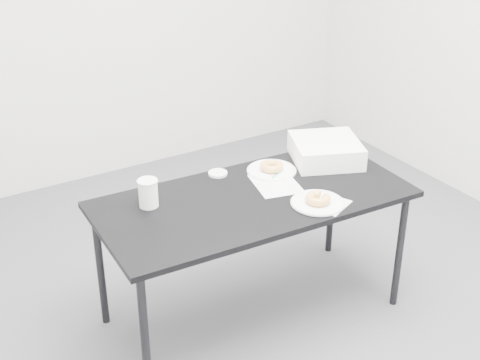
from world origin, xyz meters
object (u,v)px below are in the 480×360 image
donut_near (318,199)px  plate_near (318,203)px  pen (278,174)px  plate_far (272,170)px  bakery_box (326,150)px  table (253,206)px  scorecard (276,184)px  coffee_cup (148,193)px  donut_far (272,166)px

donut_near → plate_near: bearing=0.0°
pen → plate_near: bearing=-122.3°
plate_far → bakery_box: size_ratio=0.75×
table → pen: size_ratio=12.48×
scorecard → donut_near: size_ratio=2.23×
donut_near → coffee_cup: 0.78m
table → pen: (0.23, 0.13, 0.06)m
table → donut_far: donut_far is taller
plate_near → table: bearing=134.7°
plate_far → bakery_box: 0.32m
table → scorecard: scorecard is taller
donut_near → coffee_cup: size_ratio=0.88×
pen → donut_far: bearing=61.6°
donut_far → coffee_cup: size_ratio=0.88×
table → coffee_cup: (-0.46, 0.17, 0.12)m
scorecard → pen: (0.06, 0.08, 0.01)m
plate_near → coffee_cup: size_ratio=1.87×
plate_far → bakery_box: bearing=-7.2°
pen → plate_far: size_ratio=0.48×
plate_far → plate_near: bearing=-91.7°
plate_far → scorecard: bearing=-115.5°
donut_far → bakery_box: (0.31, -0.04, 0.03)m
plate_near → plate_far: plate_near is taller
scorecard → plate_far: plate_far is taller
table → coffee_cup: coffee_cup is taller
scorecard → donut_far: donut_far is taller
pen → donut_near: (-0.01, -0.35, 0.02)m
donut_near → bakery_box: bakery_box is taller
donut_near → plate_far: size_ratio=0.47×
bakery_box → donut_near: bearing=-109.4°
scorecard → table: bearing=-148.6°
donut_near → donut_far: 0.40m
table → bakery_box: (0.54, 0.15, 0.11)m
plate_near → coffee_cup: 0.78m
pen → coffee_cup: bearing=146.3°
table → donut_near: (0.21, -0.22, 0.08)m
coffee_cup → bakery_box: 1.00m
table → bakery_box: 0.57m
scorecard → bakery_box: bakery_box is taller
plate_near → donut_far: (0.01, 0.40, 0.02)m
donut_near → coffee_cup: coffee_cup is taller
table → plate_near: plate_near is taller
scorecard → donut_far: bearing=77.3°
plate_near → plate_far: (0.01, 0.40, -0.00)m
plate_near → donut_far: bearing=88.3°
scorecard → bakery_box: (0.38, 0.09, 0.06)m
coffee_cup → scorecard: bearing=-10.9°
pen → coffee_cup: coffee_cup is taller
plate_near → donut_near: size_ratio=2.13×
pen → coffee_cup: (-0.69, 0.04, 0.06)m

